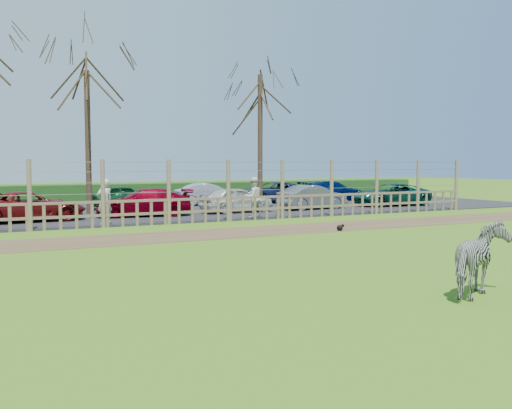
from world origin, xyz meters
name	(u,v)px	position (x,y,z in m)	size (l,w,h in m)	color
ground	(265,254)	(0.00, 0.00, 0.00)	(120.00, 120.00, 0.00)	#689C2B
dirt_strip	(202,234)	(0.00, 4.50, 0.01)	(34.00, 2.80, 0.01)	brown
asphalt	(128,211)	(0.00, 14.50, 0.02)	(44.00, 13.00, 0.04)	#232326
hedge	(99,193)	(0.00, 21.50, 0.55)	(46.00, 2.00, 1.10)	#1E4716
fence	(169,204)	(0.00, 8.00, 0.80)	(30.16, 0.16, 2.50)	brown
tree_mid	(87,107)	(-2.00, 13.50, 4.87)	(4.80, 4.80, 6.83)	#3D2B1E
tree_right	(260,108)	(7.00, 14.00, 5.24)	(4.80, 4.80, 7.35)	#3D2B1E
zebra	(481,260)	(1.24, -5.93, 0.67)	(0.72, 1.58, 1.33)	gray
visitor_a	(105,202)	(-2.30, 8.68, 0.90)	(0.63, 0.41, 1.72)	beige
visitor_b	(253,197)	(3.93, 8.63, 0.90)	(0.84, 0.65, 1.72)	white
crow	(340,228)	(4.68, 3.29, 0.12)	(0.29, 0.21, 0.24)	black
car_2	(29,206)	(-4.76, 11.25, 0.64)	(1.99, 4.32, 1.20)	maroon
car_3	(144,202)	(-0.05, 11.36, 0.64)	(1.68, 4.13, 1.20)	maroon
car_4	(237,200)	(4.37, 11.29, 0.64)	(1.42, 3.52, 1.20)	white
car_5	(313,197)	(8.62, 11.33, 0.64)	(1.27, 3.64, 1.20)	slate
car_6	(391,195)	(13.61, 11.32, 0.64)	(1.99, 4.32, 1.20)	#0E4538
car_10	(124,196)	(0.22, 16.18, 0.64)	(1.42, 3.52, 1.20)	#155328
car_11	(208,194)	(4.92, 16.22, 0.64)	(1.27, 3.64, 1.20)	#B4ADC6
car_12	(273,192)	(9.02, 16.30, 0.64)	(1.99, 4.32, 1.20)	#1B244E
car_13	(332,191)	(13.12, 16.23, 0.64)	(1.68, 4.13, 1.20)	#03164B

